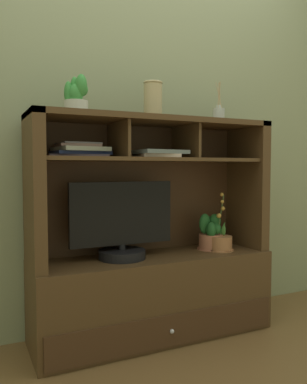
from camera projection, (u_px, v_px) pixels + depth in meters
floor_plane at (154, 336)px, 2.28m from camera, size 6.00×6.00×0.02m
back_wall at (137, 96)px, 2.41m from camera, size 6.00×0.02×2.80m
media_console at (153, 267)px, 2.26m from camera, size 1.37×0.45×1.24m
tv_monitor at (122, 227)px, 2.16m from camera, size 0.58×0.26×0.42m
potted_orchid at (220, 242)px, 2.38m from camera, size 0.16×0.16×0.35m
potted_fern at (211, 234)px, 2.41m from camera, size 0.17×0.17×0.22m
magazine_stack_left at (79, 150)px, 2.08m from camera, size 0.33×0.27×0.07m
magazine_stack_centre at (158, 154)px, 2.18m from camera, size 0.29×0.26×0.04m
diffuser_bottle at (219, 115)px, 2.40m from camera, size 0.07×0.07×0.24m
potted_succulent at (76, 97)px, 1.98m from camera, size 0.14×0.14×0.19m
ceramic_vase at (153, 100)px, 2.20m from camera, size 0.11×0.11×0.20m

